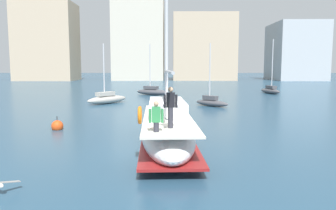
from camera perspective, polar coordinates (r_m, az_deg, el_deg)
name	(u,v)px	position (r m, az deg, el deg)	size (l,w,h in m)	color
ground_plane	(162,151)	(15.01, -1.05, -8.05)	(400.00, 400.00, 0.00)	#284C66
main_sailboat	(167,128)	(15.59, -0.11, -4.07)	(2.92, 9.71, 13.04)	silver
moored_sloop_near	(211,102)	(32.22, 7.54, 0.59)	(3.31, 3.36, 6.09)	#4C4C51
moored_sloop_far	(107,99)	(34.87, -10.50, 1.11)	(4.10, 4.77, 6.16)	#B7B2A8
moored_catamaran	(270,90)	(49.33, 17.30, 2.51)	(2.21, 4.76, 7.67)	#4C4C51
moored_cutter_right	(152,91)	(44.65, -2.75, 2.41)	(4.94, 3.52, 6.88)	#4C4C51
mooring_buoy	(57,126)	(21.18, -18.63, -3.48)	(0.72, 0.72, 0.96)	#EA4C19
waterfront_buildings	(172,45)	(97.31, 0.78, 10.34)	(86.49, 18.09, 24.13)	#C6AD8E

